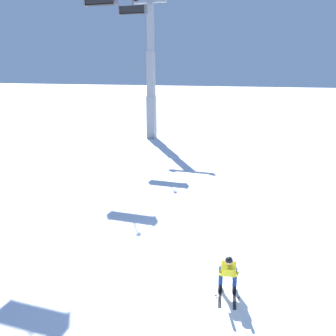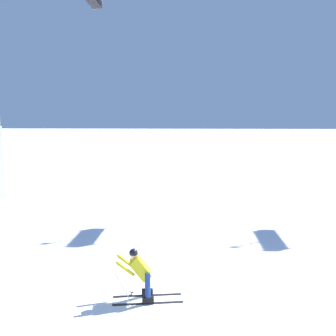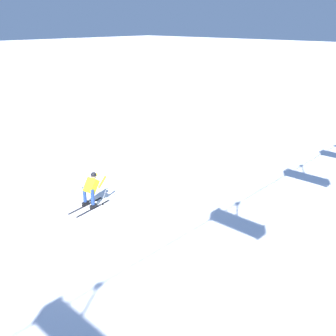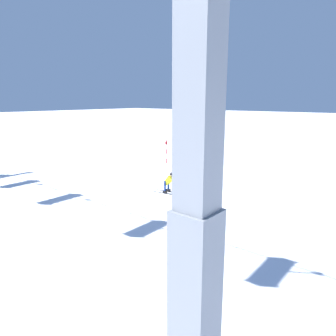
# 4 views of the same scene
# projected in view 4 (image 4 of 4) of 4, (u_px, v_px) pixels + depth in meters

# --- Properties ---
(ground_plane) EXTENTS (260.00, 260.00, 0.00)m
(ground_plane) POSITION_uv_depth(u_px,v_px,m) (145.00, 193.00, 19.06)
(ground_plane) COLOR white
(skier_carving_main) EXTENTS (1.76, 0.83, 1.44)m
(skier_carving_main) POSITION_uv_depth(u_px,v_px,m) (169.00, 181.00, 18.92)
(skier_carving_main) COLOR black
(skier_carving_main) RESTS_ON ground_plane
(lift_tower_near) EXTENTS (0.65, 2.57, 12.48)m
(lift_tower_near) POSITION_uv_depth(u_px,v_px,m) (199.00, 125.00, 4.46)
(lift_tower_near) COLOR gray
(lift_tower_near) RESTS_ON ground_plane
(trail_marker_pole) EXTENTS (0.07, 0.28, 2.08)m
(trail_marker_pole) POSITION_uv_depth(u_px,v_px,m) (166.00, 151.00, 27.69)
(trail_marker_pole) COLOR red
(trail_marker_pole) RESTS_ON ground_plane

